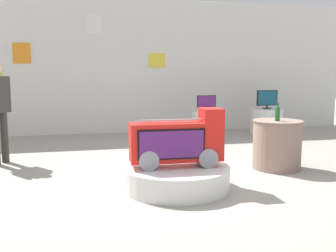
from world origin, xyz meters
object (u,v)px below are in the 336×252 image
Objects in this scene: main_display_pedestal at (176,177)px; display_pedestal_center_rear at (266,121)px; tv_on_center_rear at (267,99)px; display_pedestal_left_rear at (206,125)px; novelty_firetruck_tv at (178,143)px; side_table_round at (277,144)px; bottle_on_side_table at (278,114)px; tv_on_left_rear at (206,103)px.

main_display_pedestal is 5.21m from display_pedestal_center_rear.
tv_on_center_rear reaches higher than main_display_pedestal.
main_display_pedestal is at bearing -114.28° from display_pedestal_left_rear.
main_display_pedestal is 0.46m from novelty_firetruck_tv.
bottle_on_side_table is (-0.05, -0.07, 0.49)m from side_table_round.
bottle_on_side_table is at bearing -88.54° from display_pedestal_left_rear.
main_display_pedestal is at bearing 162.14° from novelty_firetruck_tv.
display_pedestal_left_rear is 1.78m from tv_on_center_rear.
tv_on_left_rear is 0.59× the size of display_pedestal_center_rear.
tv_on_left_rear reaches higher than display_pedestal_center_rear.
side_table_round is (1.80, 0.68, -0.21)m from novelty_firetruck_tv.
side_table_round is at bearing -115.03° from tv_on_center_rear.
display_pedestal_center_rear is (3.36, 3.98, 0.17)m from main_display_pedestal.
display_pedestal_center_rear is at bearing 50.05° from novelty_firetruck_tv.
novelty_firetruck_tv is at bearing -129.95° from display_pedestal_center_rear.
bottle_on_side_table is at bearing 19.27° from novelty_firetruck_tv.
bottle_on_side_table is (-1.59, -3.37, 0.00)m from tv_on_center_rear.
novelty_firetruck_tv is at bearing -113.97° from tv_on_left_rear.
display_pedestal_center_rear is 0.57m from tv_on_center_rear.
display_pedestal_center_rear is 2.81× the size of bottle_on_side_table.
novelty_firetruck_tv is 4.12m from tv_on_left_rear.
side_table_round is 0.50m from bottle_on_side_table.
side_table_round is at bearing 20.37° from main_display_pedestal.
display_pedestal_left_rear is 2.32× the size of bottle_on_side_table.
tv_on_center_rear is (-0.00, -0.00, 0.57)m from display_pedestal_center_rear.
side_table_round is at bearing -115.00° from display_pedestal_center_rear.
display_pedestal_left_rear is at bearing -172.37° from tv_on_center_rear.
tv_on_center_rear is at bearing 49.78° from main_display_pedestal.
novelty_firetruck_tv reaches higher than tv_on_left_rear.
side_table_round is at bearing -87.59° from display_pedestal_left_rear.
novelty_firetruck_tv is 1.94m from side_table_round.
tv_on_left_rear is at bearing 91.47° from bottle_on_side_table.
tv_on_center_rear is (1.67, 0.23, 0.05)m from tv_on_left_rear.
main_display_pedestal is 4.97× the size of bottle_on_side_table.
main_display_pedestal is 2.14× the size of display_pedestal_left_rear.
novelty_firetruck_tv is at bearing -17.86° from main_display_pedestal.
main_display_pedestal is at bearing -130.19° from display_pedestal_center_rear.
display_pedestal_left_rear is at bearing 84.19° from tv_on_left_rear.
display_pedestal_center_rear is 3.65m from side_table_round.
main_display_pedestal is 1.81× the size of side_table_round.
novelty_firetruck_tv is 1.88m from bottle_on_side_table.
novelty_firetruck_tv is at bearing -160.73° from bottle_on_side_table.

